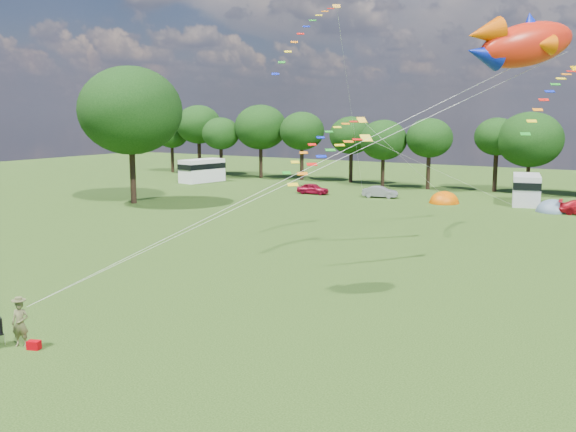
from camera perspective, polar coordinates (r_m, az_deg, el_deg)
The scene contains 16 objects.
ground_plane at distance 25.10m, azimuth -9.74°, elevation -11.58°, with size 180.00×180.00×0.00m, color black.
tree_line at distance 73.34m, azimuth 23.43°, elevation 6.49°, with size 102.98×10.98×10.27m.
big_tree at distance 64.46m, azimuth -13.84°, elevation 9.08°, with size 10.00×10.00×13.28m.
car_a at distance 70.33m, azimuth 2.23°, elevation 2.45°, with size 1.41×3.58×1.19m, color maroon.
car_b at distance 67.95m, azimuth 8.18°, elevation 2.13°, with size 1.27×3.40×1.20m, color gray.
campervan_a at distance 83.19m, azimuth -7.65°, elevation 4.09°, with size 3.51×6.31×2.93m.
campervan_c at distance 66.54m, azimuth 20.42°, elevation 2.32°, with size 3.71×6.28×2.88m.
tent_orange at distance 65.14m, azimuth 13.70°, elevation 1.14°, with size 2.96×3.24×2.31m.
tent_greyblue at distance 62.46m, azimuth 22.46°, elevation 0.37°, with size 3.00×3.28×2.23m.
kite_flyer at distance 26.76m, azimuth -22.71°, elevation -8.82°, with size 0.66×0.43×1.80m, color brown.
kite_bag at distance 26.49m, azimuth -21.65°, elevation -10.61°, with size 0.46×0.31×0.33m, color #AF0008.
fish_kite at distance 23.90m, azimuth 19.83°, elevation 14.17°, with size 3.76×3.76×2.25m.
streamer_kite_a at distance 52.68m, azimuth 2.08°, elevation 16.38°, with size 3.39×5.57×5.77m.
streamer_kite_b at distance 44.46m, azimuth 3.83°, elevation 7.11°, with size 4.32×4.76×3.82m.
streamer_kite_c at distance 37.80m, azimuth 4.38°, elevation 5.74°, with size 3.24×5.05×2.84m.
streamer_kite_d at distance 43.97m, azimuth 22.75°, elevation 10.38°, with size 2.77×5.14×4.32m.
Camera 1 is at (15.58, -17.58, 8.85)m, focal length 40.00 mm.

